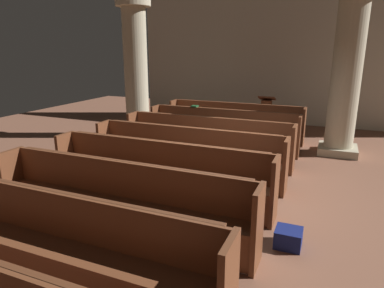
# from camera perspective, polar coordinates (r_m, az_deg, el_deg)

# --- Properties ---
(ground_plane) EXTENTS (19.20, 19.20, 0.00)m
(ground_plane) POSITION_cam_1_polar(r_m,az_deg,el_deg) (6.14, 6.48, -7.39)
(ground_plane) COLOR brown
(back_wall) EXTENTS (10.00, 0.16, 4.50)m
(back_wall) POSITION_cam_1_polar(r_m,az_deg,el_deg) (11.63, 15.57, 14.35)
(back_wall) COLOR beige
(back_wall) RESTS_ON ground
(pew_row_0) EXTENTS (3.73, 0.46, 0.97)m
(pew_row_0) POSITION_cam_1_polar(r_m,az_deg,el_deg) (9.45, 7.11, 4.04)
(pew_row_0) COLOR brown
(pew_row_0) RESTS_ON ground
(pew_row_1) EXTENTS (3.73, 0.46, 0.97)m
(pew_row_1) POSITION_cam_1_polar(r_m,az_deg,el_deg) (8.41, 5.06, 2.67)
(pew_row_1) COLOR brown
(pew_row_1) RESTS_ON ground
(pew_row_2) EXTENTS (3.73, 0.47, 0.97)m
(pew_row_2) POSITION_cam_1_polar(r_m,az_deg,el_deg) (7.39, 2.45, 0.91)
(pew_row_2) COLOR brown
(pew_row_2) RESTS_ON ground
(pew_row_3) EXTENTS (3.73, 0.46, 0.97)m
(pew_row_3) POSITION_cam_1_polar(r_m,az_deg,el_deg) (6.40, -0.99, -1.41)
(pew_row_3) COLOR brown
(pew_row_3) RESTS_ON ground
(pew_row_4) EXTENTS (3.73, 0.46, 0.97)m
(pew_row_4) POSITION_cam_1_polar(r_m,az_deg,el_deg) (5.46, -5.66, -4.54)
(pew_row_4) COLOR brown
(pew_row_4) RESTS_ON ground
(pew_row_5) EXTENTS (3.73, 0.47, 0.97)m
(pew_row_5) POSITION_cam_1_polar(r_m,az_deg,el_deg) (4.59, -12.27, -8.86)
(pew_row_5) COLOR brown
(pew_row_5) RESTS_ON ground
(pew_row_6) EXTENTS (3.73, 0.46, 0.97)m
(pew_row_6) POSITION_cam_1_polar(r_m,az_deg,el_deg) (3.84, -21.98, -14.80)
(pew_row_6) COLOR brown
(pew_row_6) RESTS_ON ground
(pillar_aisle_side) EXTENTS (0.93, 0.93, 3.78)m
(pillar_aisle_side) POSITION_cam_1_polar(r_m,az_deg,el_deg) (8.49, 24.57, 11.33)
(pillar_aisle_side) COLOR tan
(pillar_aisle_side) RESTS_ON ground
(pillar_far_side) EXTENTS (0.93, 0.93, 3.78)m
(pillar_far_side) POSITION_cam_1_polar(r_m,az_deg,el_deg) (9.65, -9.43, 12.84)
(pillar_far_side) COLOR tan
(pillar_far_side) RESTS_ON ground
(lectern) EXTENTS (0.48, 0.45, 1.08)m
(lectern) POSITION_cam_1_polar(r_m,az_deg,el_deg) (10.39, 12.29, 4.49)
(lectern) COLOR brown
(lectern) RESTS_ON ground
(hymn_book) EXTENTS (0.15, 0.20, 0.03)m
(hymn_book) POSITION_cam_1_polar(r_m,az_deg,el_deg) (8.76, 0.45, 6.36)
(hymn_book) COLOR #194723
(hymn_book) RESTS_ON pew_row_1
(kneeler_box_navy) EXTENTS (0.32, 0.31, 0.23)m
(kneeler_box_navy) POSITION_cam_1_polar(r_m,az_deg,el_deg) (4.56, 15.86, -14.91)
(kneeler_box_navy) COLOR navy
(kneeler_box_navy) RESTS_ON ground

